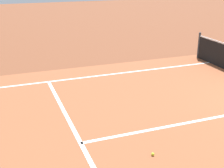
{
  "coord_description": "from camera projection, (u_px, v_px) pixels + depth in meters",
  "views": [
    {
      "loc": [
        5.64,
        -7.78,
        3.52
      ],
      "look_at": [
        -0.68,
        -5.43,
        1.0
      ],
      "focal_mm": 49.49,
      "sensor_mm": 36.0,
      "label": 1
    }
  ],
  "objects": [
    {
      "name": "line_service_near",
      "position": [
        81.0,
        143.0,
        6.63
      ],
      "size": [
        8.22,
        0.1,
        0.01
      ],
      "primitive_type": "cube",
      "color": "white",
      "rests_on": "ground_plane"
    },
    {
      "name": "line_center_service",
      "position": [
        205.0,
        119.0,
        7.68
      ],
      "size": [
        0.1,
        6.4,
        0.01
      ],
      "primitive_type": "cube",
      "color": "white",
      "rests_on": "ground_plane"
    },
    {
      "name": "line_sideline_left",
      "position": [
        62.0,
        80.0,
        10.39
      ],
      "size": [
        0.1,
        11.89,
        0.01
      ],
      "primitive_type": "cube",
      "color": "white",
      "rests_on": "ground_plane"
    },
    {
      "name": "tennis_ball_mid_court",
      "position": [
        153.0,
        154.0,
        6.19
      ],
      "size": [
        0.07,
        0.07,
        0.07
      ],
      "primitive_type": "sphere",
      "color": "#CCE033",
      "rests_on": "ground_plane"
    }
  ]
}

